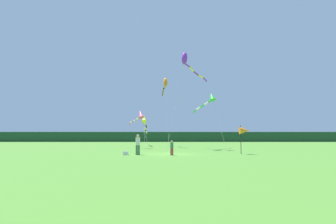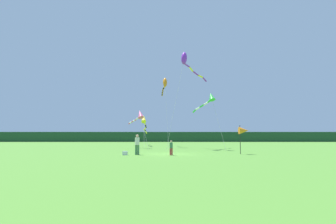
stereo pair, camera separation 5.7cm
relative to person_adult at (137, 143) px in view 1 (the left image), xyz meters
The scene contains 11 objects.
ground_plane 3.26m from the person_adult, 20.10° to the left, with size 120.00×120.00×0.00m, color #4C842D.
distant_treeline 46.15m from the person_adult, 86.40° to the left, with size 108.00×2.72×2.63m, color #1E4228.
person_adult is the anchor object (origin of this frame).
person_child 3.15m from the person_adult, ahead, with size 0.29×0.29×1.30m.
cooler_box 1.40m from the person_adult, 159.09° to the right, with size 0.44×0.30×0.34m, color silver.
banner_flag_pole 10.09m from the person_adult, ahead, with size 0.90×0.70×2.71m.
kite_purple 15.23m from the person_adult, 61.54° to the left, with size 5.98×8.05×12.76m.
kite_rainbow 12.21m from the person_adult, 95.60° to the left, with size 3.37×4.82×5.39m.
kite_yellow 18.77m from the person_adult, 93.44° to the left, with size 0.96×10.47×5.25m.
kite_green 12.58m from the person_adult, 45.78° to the left, with size 3.10×6.66×7.16m.
kite_orange 17.44m from the person_adult, 81.38° to the left, with size 1.20×8.11×10.54m.
Camera 1 is at (-0.14, -24.70, 1.79)m, focal length 27.51 mm.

